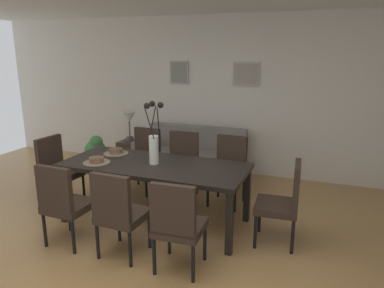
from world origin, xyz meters
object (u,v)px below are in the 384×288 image
dining_chair_head_east (284,199)px  sofa (191,160)px  dining_chair_head_west (57,167)px  framed_picture_left (179,72)px  dining_table (154,169)px  dining_chair_far_left (118,211)px  dining_chair_far_right (182,162)px  framed_picture_center (246,74)px  side_table (131,156)px  dining_chair_mid_right (229,167)px  dining_chair_near_left (64,201)px  bowl_near_left (97,159)px  dining_chair_mid_left (177,222)px  potted_plant (96,152)px  dining_chair_near_right (144,157)px  bowl_near_right (116,151)px  table_lamp (129,120)px  centerpiece_vase (154,141)px

dining_chair_head_east → sofa: 2.37m
dining_chair_head_west → framed_picture_left: framed_picture_left is taller
dining_table → dining_chair_far_left: 0.86m
dining_chair_far_right → dining_chair_head_west: 1.70m
dining_chair_far_right → framed_picture_center: (0.59, 1.28, 1.16)m
dining_chair_head_west → side_table: size_ratio=1.77×
dining_table → dining_chair_mid_right: (0.67, 0.88, -0.16)m
dining_table → dining_chair_far_right: 0.88m
dining_chair_near_left → sofa: bearing=79.4°
dining_chair_head_west → bowl_near_left: bearing=-16.0°
dining_chair_far_left → dining_chair_mid_right: bearing=69.4°
dining_chair_mid_left → dining_chair_mid_right: size_ratio=1.00×
dining_chair_far_left → dining_chair_near_left: bearing=-179.7°
dining_chair_near_left → framed_picture_center: bearing=67.9°
dining_chair_far_left → potted_plant: 2.73m
dining_chair_near_right → dining_chair_mid_right: size_ratio=1.00×
dining_chair_mid_left → potted_plant: bearing=138.7°
dining_chair_mid_left → dining_chair_head_east: same height
dining_chair_mid_left → bowl_near_right: dining_chair_mid_left is taller
dining_chair_mid_right → bowl_near_right: dining_chair_mid_right is taller
dining_chair_near_left → bowl_near_left: dining_chair_near_left is taller
dining_chair_mid_left → framed_picture_center: framed_picture_center is taller
dining_table → dining_chair_head_east: bearing=0.7°
dining_chair_far_left → dining_chair_mid_right: size_ratio=1.00×
sofa → framed_picture_center: 1.65m
table_lamp → dining_chair_mid_right: bearing=-20.5°
bowl_near_right → sofa: (0.49, 1.46, -0.50)m
bowl_near_left → table_lamp: 1.92m
dining_table → framed_picture_center: framed_picture_center is taller
sofa → centerpiece_vase: bearing=-84.1°
table_lamp → framed_picture_left: (0.70, 0.54, 0.78)m
dining_chair_mid_right → side_table: dining_chair_mid_right is taller
table_lamp → potted_plant: 0.78m
dining_chair_far_left → dining_chair_head_east: size_ratio=1.00×
sofa → dining_chair_near_left: bearing=-100.6°
bowl_near_right → side_table: bearing=113.9°
dining_chair_mid_left → bowl_near_left: size_ratio=5.41×
dining_chair_head_east → bowl_near_right: (-2.18, 0.19, 0.27)m
centerpiece_vase → framed_picture_center: (0.58, 2.15, 0.65)m
bowl_near_right → sofa: bearing=71.4°
centerpiece_vase → side_table: bearing=128.5°
dining_chair_head_east → centerpiece_vase: 1.60m
dining_chair_head_west → centerpiece_vase: size_ratio=1.25×
dining_chair_far_left → dining_chair_mid_right: 1.84m
dining_table → dining_chair_mid_left: dining_chair_mid_left is taller
dining_chair_far_left → dining_chair_near_right: bearing=110.5°
dining_table → bowl_near_left: bearing=-162.4°
dining_chair_mid_left → dining_chair_head_east: (0.85, 0.89, 0.00)m
dining_chair_mid_left → centerpiece_vase: bearing=127.4°
dining_chair_mid_left → side_table: size_ratio=1.77×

